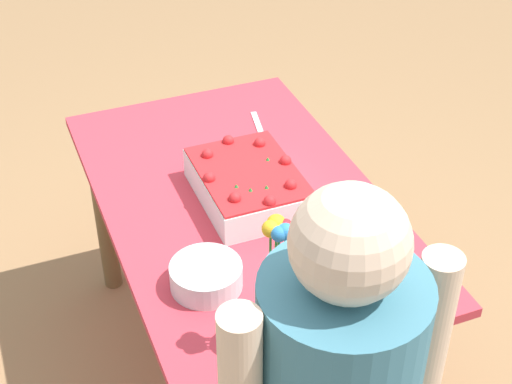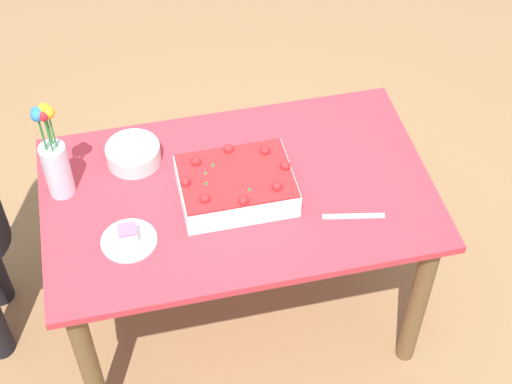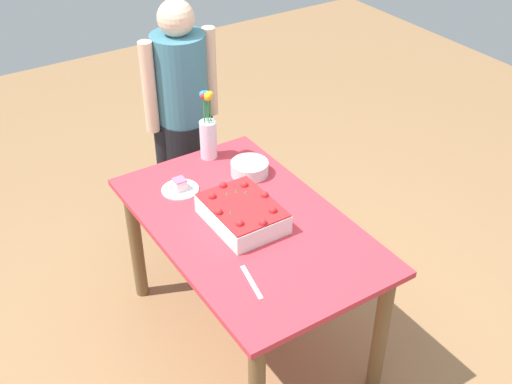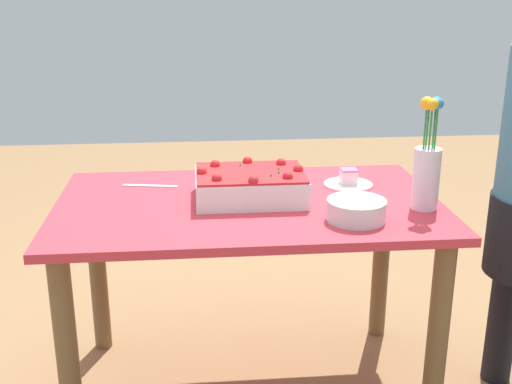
{
  "view_description": "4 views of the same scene",
  "coord_description": "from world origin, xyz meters",
  "views": [
    {
      "loc": [
        -1.8,
        0.66,
        2.19
      ],
      "look_at": [
        -0.04,
        -0.04,
        0.79
      ],
      "focal_mm": 55.0,
      "sensor_mm": 36.0,
      "label": 1
    },
    {
      "loc": [
        -0.34,
        -1.8,
        2.76
      ],
      "look_at": [
        0.06,
        -0.03,
        0.77
      ],
      "focal_mm": 55.0,
      "sensor_mm": 36.0,
      "label": 2
    },
    {
      "loc": [
        1.99,
        -1.23,
        2.55
      ],
      "look_at": [
        -0.01,
        0.05,
        0.9
      ],
      "focal_mm": 45.0,
      "sensor_mm": 36.0,
      "label": 3
    },
    {
      "loc": [
        0.17,
        2.13,
        1.5
      ],
      "look_at": [
        -0.03,
        -0.05,
        0.77
      ],
      "focal_mm": 45.0,
      "sensor_mm": 36.0,
      "label": 4
    }
  ],
  "objects": [
    {
      "name": "flower_vase",
      "position": [
        -0.59,
        0.13,
        0.9
      ],
      "size": [
        0.09,
        0.09,
        0.38
      ],
      "color": "silver",
      "rests_on": "dining_table"
    },
    {
      "name": "person_standing",
      "position": [
        -0.97,
        0.18,
        0.85
      ],
      "size": [
        0.31,
        0.45,
        1.49
      ],
      "color": "black",
      "rests_on": "ground_plane"
    },
    {
      "name": "ground_plane",
      "position": [
        0.0,
        0.0,
        0.0
      ],
      "size": [
        8.0,
        8.0,
        0.0
      ],
      "primitive_type": "plane",
      "color": "#9C724A"
    },
    {
      "name": "sheet_cake",
      "position": [
        -0.01,
        -0.02,
        0.81
      ],
      "size": [
        0.38,
        0.29,
        0.12
      ],
      "color": "white",
      "rests_on": "dining_table"
    },
    {
      "name": "cake_knife",
      "position": [
        0.36,
        -0.2,
        0.76
      ],
      "size": [
        0.21,
        0.06,
        0.0
      ],
      "primitive_type": "cube",
      "rotation": [
        0.0,
        0.0,
        2.95
      ],
      "color": "silver",
      "rests_on": "dining_table"
    },
    {
      "name": "serving_plate_with_slice",
      "position": [
        -0.39,
        -0.14,
        0.77
      ],
      "size": [
        0.18,
        0.18,
        0.07
      ],
      "color": "white",
      "rests_on": "dining_table"
    },
    {
      "name": "dining_table",
      "position": [
        0.0,
        0.0,
        0.63
      ],
      "size": [
        1.35,
        0.82,
        0.76
      ],
      "color": "#D03542",
      "rests_on": "ground_plane"
    },
    {
      "name": "fruit_bowl",
      "position": [
        -0.33,
        0.22,
        0.79
      ],
      "size": [
        0.19,
        0.19,
        0.07
      ],
      "primitive_type": "cylinder",
      "color": "silver",
      "rests_on": "dining_table"
    }
  ]
}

